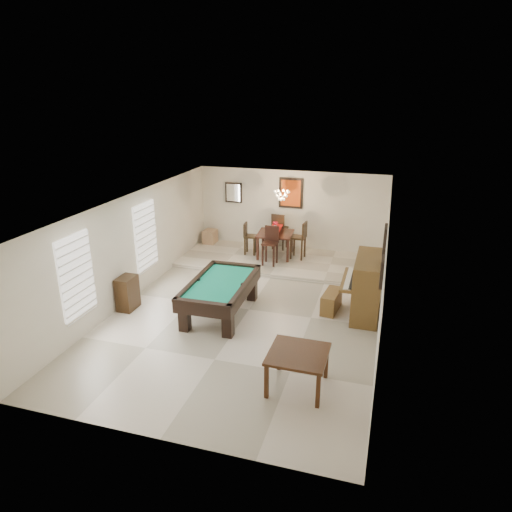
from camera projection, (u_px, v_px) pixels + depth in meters
The scene contains 26 objects.
ground_plane at pixel (249, 310), 10.90m from camera, with size 6.00×9.00×0.02m, color beige.
wall_back at pixel (291, 211), 14.50m from camera, with size 6.00×0.04×2.60m, color silver.
wall_front at pixel (153, 365), 6.40m from camera, with size 6.00×0.04×2.60m, color silver.
wall_left at pixel (133, 247), 11.25m from camera, with size 0.04×9.00×2.60m, color silver.
wall_right at pixel (384, 272), 9.65m from camera, with size 0.04×9.00×2.60m, color silver.
ceiling at pixel (248, 203), 10.00m from camera, with size 6.00×9.00×0.04m, color white.
dining_step at pixel (281, 261), 13.80m from camera, with size 6.00×2.50×0.12m, color beige.
window_left_front at pixel (76, 276), 9.22m from camera, with size 0.06×1.00×1.70m, color white.
window_left_rear at pixel (146, 236), 11.74m from camera, with size 0.06×1.00×1.70m, color white.
pool_table at pixel (221, 298), 10.56m from camera, with size 1.29×2.38×0.79m, color black, non-canonical shape.
square_table at pixel (298, 370), 7.94m from camera, with size 1.01×1.01×0.70m, color #321A0C, non-canonical shape.
upright_piano at pixel (360, 285), 10.52m from camera, with size 0.93×1.66×1.38m, color brown, non-canonical shape.
piano_bench at pixel (331, 301), 10.78m from camera, with size 0.33×0.84×0.47m, color brown.
apothecary_chest at pixel (127, 293), 10.81m from camera, with size 0.36×0.54×0.81m, color black.
dining_table at pixel (275, 243), 13.91m from camera, with size 1.04×1.04×0.86m, color black, non-canonical shape.
flower_vase at pixel (275, 225), 13.72m from camera, with size 0.14×0.14×0.25m, color #AF0F21, non-canonical shape.
dining_chair_south at pixel (270, 246), 13.20m from camera, with size 0.42×0.42×1.12m, color black, non-canonical shape.
dining_chair_north at pixel (280, 231), 14.54m from camera, with size 0.43×0.43×1.17m, color black, non-canonical shape.
dining_chair_west at pixel (251, 239), 14.09m from camera, with size 0.36×0.36×0.98m, color black, non-canonical shape.
dining_chair_east at pixel (298, 240), 13.69m from camera, with size 0.42×0.42×1.14m, color black, non-canonical shape.
corner_bench at pixel (210, 236), 15.20m from camera, with size 0.39×0.48×0.43m, color #A77F5B.
chandelier at pixel (282, 192), 13.02m from camera, with size 0.44×0.44×0.60m, color #FFE5B2, non-canonical shape.
back_painting at pixel (291, 193), 14.26m from camera, with size 0.75×0.06×0.95m, color #D84C14.
back_mirror at pixel (234, 193), 14.80m from camera, with size 0.55×0.06×0.65m, color white.
right_picture_upper at pixel (385, 241), 9.73m from camera, with size 0.06×0.55×0.65m, color slate.
right_picture_lower at pixel (382, 272), 8.63m from camera, with size 0.06×0.45×0.55m, color gray.
Camera 1 is at (2.93, -9.35, 4.94)m, focal length 32.00 mm.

